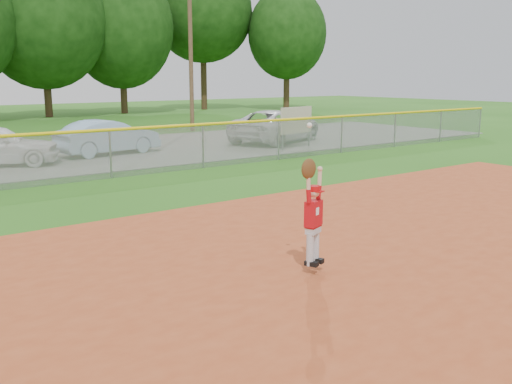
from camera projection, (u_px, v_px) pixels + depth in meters
ground at (344, 260)px, 9.82m from camera, size 120.00×120.00×0.00m
clay_infield at (509, 317)px, 7.46m from camera, size 24.00×16.00×0.04m
parking_strip at (50, 156)px, 22.35m from camera, size 44.00×10.00×0.03m
car_blue at (108, 137)px, 22.74m from camera, size 4.35×2.11×1.38m
car_white_b at (276, 126)px, 26.99m from camera, size 5.98×4.36×1.51m
sponsor_sign at (296, 121)px, 24.52m from camera, size 2.02×0.42×1.81m
outfield_fence at (110, 150)px, 17.48m from camera, size 40.06×0.10×1.55m
power_lines at (24, 42)px, 26.71m from camera, size 19.40×0.24×9.00m
ballplayer at (313, 212)px, 8.88m from camera, size 0.56×0.32×2.26m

